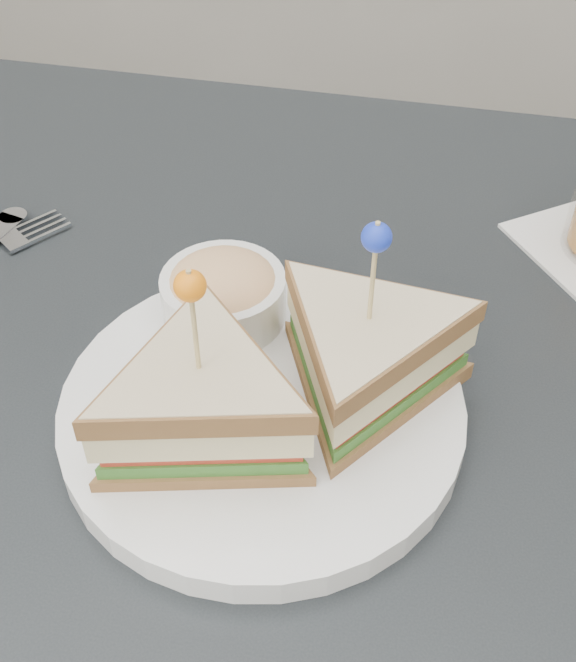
# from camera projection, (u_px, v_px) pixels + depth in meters

# --- Properties ---
(table) EXTENTS (0.80, 0.80, 0.75)m
(table) POSITION_uv_depth(u_px,v_px,m) (271.00, 469.00, 0.58)
(table) COLOR black
(table) RESTS_ON ground
(plate_meal) EXTENTS (0.30, 0.30, 0.14)m
(plate_meal) POSITION_uv_depth(u_px,v_px,m) (274.00, 377.00, 0.48)
(plate_meal) COLOR white
(plate_meal) RESTS_ON table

